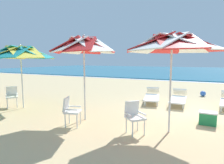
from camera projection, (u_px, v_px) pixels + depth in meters
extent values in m
plane|color=#D3B784|center=(186.00, 113.00, 6.94)|extent=(80.00, 80.00, 0.00)
cube|color=teal|center=(199.00, 71.00, 33.11)|extent=(80.00, 36.00, 0.10)
cube|color=white|center=(196.00, 82.00, 16.78)|extent=(80.00, 0.70, 0.01)
cylinder|color=silver|center=(170.00, 91.00, 4.96)|extent=(0.05, 0.05, 2.28)
cube|color=red|center=(196.00, 43.00, 4.78)|extent=(1.40, 1.32, 0.48)
cube|color=white|center=(183.00, 44.00, 5.21)|extent=(1.32, 1.42, 0.48)
cube|color=red|center=(167.00, 45.00, 5.41)|extent=(1.32, 1.40, 0.48)
cube|color=white|center=(153.00, 44.00, 5.26)|extent=(1.42, 1.32, 0.48)
cube|color=red|center=(149.00, 43.00, 4.85)|extent=(1.40, 1.32, 0.48)
cube|color=white|center=(159.00, 41.00, 4.42)|extent=(1.32, 1.42, 0.48)
cube|color=red|center=(179.00, 41.00, 4.22)|extent=(1.32, 1.40, 0.48)
cube|color=white|center=(195.00, 41.00, 4.37)|extent=(1.42, 1.32, 0.48)
sphere|color=silver|center=(172.00, 32.00, 4.78)|extent=(0.08, 0.08, 0.08)
cube|color=white|center=(135.00, 118.00, 4.93)|extent=(0.62, 0.62, 0.05)
cube|color=white|center=(132.00, 108.00, 5.09)|extent=(0.35, 0.38, 0.40)
cube|color=white|center=(142.00, 113.00, 5.00)|extent=(0.32, 0.29, 0.03)
cube|color=white|center=(129.00, 115.00, 4.84)|extent=(0.32, 0.29, 0.03)
cylinder|color=white|center=(144.00, 128.00, 4.87)|extent=(0.04, 0.04, 0.41)
cylinder|color=white|center=(133.00, 130.00, 4.73)|extent=(0.04, 0.04, 0.41)
cylinder|color=white|center=(138.00, 123.00, 5.19)|extent=(0.04, 0.04, 0.41)
cylinder|color=white|center=(126.00, 125.00, 5.05)|extent=(0.04, 0.04, 0.41)
cylinder|color=silver|center=(85.00, 85.00, 6.06)|extent=(0.05, 0.05, 2.29)
cube|color=red|center=(100.00, 45.00, 5.88)|extent=(1.15, 1.12, 0.53)
cube|color=white|center=(97.00, 46.00, 6.25)|extent=(1.11, 1.19, 0.53)
cube|color=red|center=(87.00, 46.00, 6.42)|extent=(1.12, 1.15, 0.53)
cube|color=white|center=(76.00, 46.00, 6.29)|extent=(1.19, 1.11, 0.53)
cube|color=red|center=(68.00, 45.00, 5.94)|extent=(1.15, 1.12, 0.53)
cube|color=white|center=(69.00, 44.00, 5.57)|extent=(1.11, 1.19, 0.53)
cube|color=red|center=(80.00, 44.00, 5.40)|extent=(1.12, 1.15, 0.53)
cube|color=white|center=(93.00, 44.00, 5.53)|extent=(1.19, 1.11, 0.53)
sphere|color=silver|center=(84.00, 36.00, 5.88)|extent=(0.08, 0.08, 0.08)
cube|color=white|center=(73.00, 112.00, 5.54)|extent=(0.56, 0.56, 0.05)
cube|color=white|center=(66.00, 104.00, 5.54)|extent=(0.23, 0.43, 0.40)
cube|color=white|center=(75.00, 106.00, 5.73)|extent=(0.39, 0.17, 0.03)
cube|color=white|center=(71.00, 110.00, 5.33)|extent=(0.39, 0.17, 0.03)
cylinder|color=white|center=(80.00, 117.00, 5.73)|extent=(0.04, 0.04, 0.41)
cylinder|color=white|center=(77.00, 121.00, 5.38)|extent=(0.04, 0.04, 0.41)
cylinder|color=white|center=(69.00, 117.00, 5.76)|extent=(0.04, 0.04, 0.41)
cylinder|color=white|center=(65.00, 121.00, 5.41)|extent=(0.04, 0.04, 0.41)
cylinder|color=silver|center=(22.00, 83.00, 7.54)|extent=(0.05, 0.05, 2.13)
cube|color=teal|center=(35.00, 52.00, 7.36)|extent=(1.44, 1.36, 0.52)
cube|color=#EFDB4C|center=(36.00, 53.00, 7.80)|extent=(1.35, 1.46, 0.52)
cube|color=teal|center=(28.00, 53.00, 8.01)|extent=(1.36, 1.44, 0.52)
cube|color=#EFDB4C|center=(16.00, 53.00, 7.85)|extent=(1.46, 1.35, 0.52)
cube|color=teal|center=(6.00, 52.00, 7.43)|extent=(1.44, 1.36, 0.52)
cube|color=#EFDB4C|center=(3.00, 52.00, 6.99)|extent=(1.35, 1.46, 0.52)
cube|color=teal|center=(11.00, 52.00, 6.78)|extent=(1.36, 1.44, 0.52)
cube|color=#EFDB4C|center=(25.00, 52.00, 6.94)|extent=(1.46, 1.35, 0.52)
sphere|color=silver|center=(20.00, 45.00, 7.36)|extent=(0.08, 0.08, 0.08)
cube|color=white|center=(12.00, 97.00, 7.76)|extent=(0.62, 0.62, 0.05)
cube|color=white|center=(12.00, 91.00, 7.91)|extent=(0.33, 0.39, 0.40)
cube|color=white|center=(17.00, 94.00, 7.84)|extent=(0.34, 0.27, 0.03)
cube|color=white|center=(6.00, 95.00, 7.66)|extent=(0.34, 0.27, 0.03)
cylinder|color=white|center=(17.00, 103.00, 7.71)|extent=(0.04, 0.04, 0.41)
cylinder|color=white|center=(7.00, 104.00, 7.55)|extent=(0.04, 0.04, 0.41)
cylinder|color=white|center=(17.00, 101.00, 8.02)|extent=(0.04, 0.04, 0.41)
cylinder|color=white|center=(8.00, 102.00, 7.86)|extent=(0.04, 0.04, 0.41)
cube|color=white|center=(221.00, 109.00, 7.12)|extent=(0.06, 0.06, 0.22)
cube|color=white|center=(222.00, 102.00, 8.20)|extent=(0.06, 0.06, 0.22)
cube|color=white|center=(178.00, 100.00, 8.13)|extent=(0.70, 1.72, 0.06)
cube|color=white|center=(180.00, 92.00, 9.07)|extent=(0.63, 0.50, 0.36)
cube|color=white|center=(183.00, 107.00, 7.47)|extent=(0.06, 0.06, 0.22)
cube|color=white|center=(170.00, 105.00, 7.67)|extent=(0.06, 0.06, 0.22)
cube|color=white|center=(185.00, 100.00, 8.63)|extent=(0.06, 0.06, 0.22)
cube|color=white|center=(173.00, 99.00, 8.83)|extent=(0.06, 0.06, 0.22)
cube|color=white|center=(152.00, 97.00, 8.58)|extent=(0.96, 1.79, 0.06)
cube|color=white|center=(153.00, 90.00, 9.57)|extent=(0.69, 0.59, 0.36)
cube|color=white|center=(157.00, 104.00, 7.91)|extent=(0.06, 0.06, 0.22)
cube|color=white|center=(145.00, 103.00, 8.04)|extent=(0.06, 0.06, 0.22)
cube|color=white|center=(158.00, 98.00, 9.14)|extent=(0.06, 0.06, 0.22)
cube|color=white|center=(147.00, 98.00, 9.27)|extent=(0.06, 0.06, 0.22)
cube|color=#238C4C|center=(208.00, 119.00, 5.69)|extent=(0.48, 0.32, 0.36)
cube|color=white|center=(208.00, 112.00, 5.66)|extent=(0.50, 0.34, 0.04)
sphere|color=blue|center=(203.00, 94.00, 10.14)|extent=(0.29, 0.29, 0.29)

